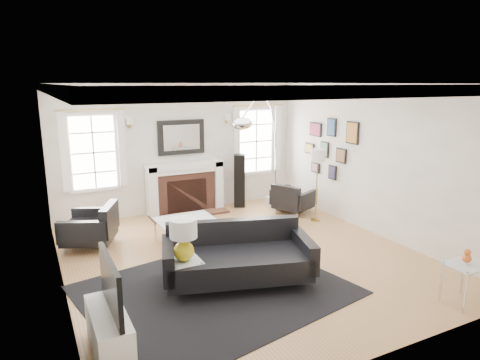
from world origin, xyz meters
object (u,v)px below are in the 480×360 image
fireplace (185,188)px  arc_floor_lamp (261,152)px  armchair_right (292,200)px  coffee_table (188,223)px  sofa (237,257)px  armchair_left (93,228)px  gourd_lamp (184,237)px

fireplace → arc_floor_lamp: bearing=-45.0°
armchair_right → arc_floor_lamp: 1.42m
fireplace → coffee_table: (-0.64, -1.92, -0.13)m
armchair_right → fireplace: bearing=151.6°
sofa → coffee_table: size_ratio=2.26×
coffee_table → arc_floor_lamp: bearing=21.0°
fireplace → sofa: fireplace is taller
armchair_left → arc_floor_lamp: 3.53m
armchair_left → gourd_lamp: gourd_lamp is taller
sofa → coffee_table: sofa is taller
gourd_lamp → coffee_table: bearing=68.4°
gourd_lamp → arc_floor_lamp: arc_floor_lamp is taller
sofa → gourd_lamp: bearing=-179.5°
fireplace → armchair_left: 2.47m
fireplace → armchair_right: size_ratio=1.67×
arc_floor_lamp → armchair_left: bearing=-179.8°
coffee_table → gourd_lamp: (-0.65, -1.64, 0.40)m
gourd_lamp → arc_floor_lamp: size_ratio=0.22×
armchair_right → gourd_lamp: size_ratio=1.73×
fireplace → sofa: size_ratio=0.75×
armchair_left → coffee_table: armchair_left is taller
sofa → gourd_lamp: size_ratio=3.87×
arc_floor_lamp → armchair_right: bearing=6.5°
armchair_left → armchair_right: 4.21m
armchair_left → gourd_lamp: bearing=-69.9°
coffee_table → gourd_lamp: bearing=-111.6°
fireplace → sofa: (-0.49, -3.55, -0.17)m
fireplace → coffee_table: bearing=-108.4°
sofa → coffee_table: bearing=95.1°
armchair_right → arc_floor_lamp: arc_floor_lamp is taller
arc_floor_lamp → sofa: bearing=-126.1°
armchair_right → gourd_lamp: (-3.35, -2.45, 0.52)m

